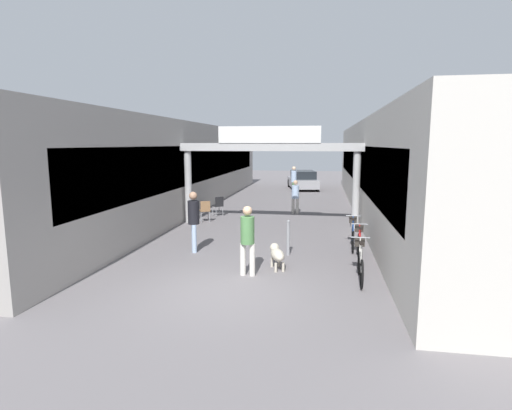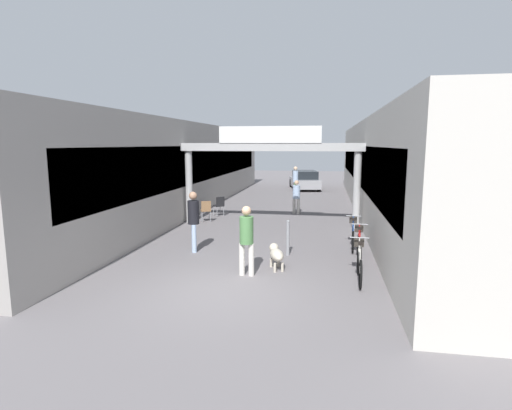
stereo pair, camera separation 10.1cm
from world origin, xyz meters
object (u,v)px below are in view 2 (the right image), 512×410
Objects in this scene: dog_on_leash at (276,254)px; cafe_chair_wood_nearer at (206,209)px; bicycle_silver_nearest at (359,262)px; bollard_post_metal at (288,237)px; pedestrian_with_dog at (247,236)px; pedestrian_carrying_crate at (296,195)px; bicycle_red_second at (359,245)px; cafe_chair_black_farther at (219,204)px; parked_car_silver at (305,180)px; pedestrian_elderly_walking at (295,179)px; bicycle_blue_third at (353,234)px; pedestrian_companion at (193,217)px.

cafe_chair_wood_nearer is at bearing 122.47° from dog_on_leash.
bollard_post_metal is (-1.89, 1.83, 0.10)m from bicycle_silver_nearest.
pedestrian_with_dog reaches higher than bollard_post_metal.
pedestrian_carrying_crate is 7.52m from bicycle_red_second.
bicycle_silver_nearest is 1.00× the size of bicycle_red_second.
cafe_chair_black_farther is (-3.36, -1.19, -0.35)m from pedestrian_carrying_crate.
parked_car_silver is (-0.17, 10.34, -0.25)m from pedestrian_carrying_crate.
bollard_post_metal is at bearing -86.51° from pedestrian_elderly_walking.
dog_on_leash is 7.94m from cafe_chair_black_farther.
cafe_chair_black_farther is at bearing 140.20° from bicycle_blue_third.
parked_car_silver is at bearing 88.87° from pedestrian_with_dog.
pedestrian_carrying_crate is 3.58m from cafe_chair_black_farther.
dog_on_leash is at bearing -97.88° from bollard_post_metal.
cafe_chair_wood_nearer is (-3.85, 4.46, 0.00)m from bollard_post_metal.
pedestrian_with_dog reaches higher than bicycle_silver_nearest.
dog_on_leash is 1.33m from bollard_post_metal.
pedestrian_companion reaches higher than bollard_post_metal.
bollard_post_metal is at bearing -148.12° from bicycle_blue_third.
bicycle_red_second is (2.30, -7.15, -0.45)m from pedestrian_carrying_crate.
pedestrian_elderly_walking reaches higher than cafe_chair_wood_nearer.
bollard_post_metal reaches higher than cafe_chair_wood_nearer.
parked_car_silver is at bearing 98.03° from bicycle_red_second.
parked_car_silver is at bearing 96.95° from bicycle_silver_nearest.
bicycle_red_second is 7.44m from cafe_chair_wood_nearer.
bollard_post_metal is (-1.93, -1.20, 0.10)m from bicycle_blue_third.
pedestrian_elderly_walking is at bearing 102.46° from bicycle_blue_third.
cafe_chair_black_farther is (-2.81, -7.85, -0.52)m from pedestrian_elderly_walking.
pedestrian_companion is 5.08m from bicycle_silver_nearest.
parked_car_silver is (0.38, 3.68, -0.42)m from pedestrian_elderly_walking.
pedestrian_companion reaches higher than pedestrian_with_dog.
pedestrian_elderly_walking is at bearing 94.76° from pedestrian_carrying_crate.
dog_on_leash is at bearing -151.67° from bicycle_red_second.
bicycle_red_second is 1.90× the size of cafe_chair_black_farther.
pedestrian_carrying_crate is at bearing 107.81° from bicycle_red_second.
pedestrian_with_dog is 0.95× the size of pedestrian_companion.
bicycle_red_second is (2.20, 1.18, 0.05)m from dog_on_leash.
cafe_chair_black_farther is (-2.81, 7.81, -0.46)m from pedestrian_with_dog.
pedestrian_companion is 2.08× the size of dog_on_leash.
bicycle_red_second is 1.00× the size of bicycle_blue_third.
bicycle_red_second is (0.13, 1.71, 0.00)m from bicycle_silver_nearest.
pedestrian_companion is 3.01m from dog_on_leash.
pedestrian_elderly_walking is at bearing 71.92° from cafe_chair_wood_nearer.
pedestrian_with_dog is at bearing -146.95° from bicycle_red_second.
cafe_chair_wood_nearer is 1.40m from cafe_chair_black_farther.
bollard_post_metal reaches higher than bicycle_blue_third.
pedestrian_elderly_walking is at bearing 99.95° from bicycle_silver_nearest.
cafe_chair_wood_nearer is at bearing 130.81° from bollard_post_metal.
pedestrian_companion is at bearing -165.16° from bicycle_blue_third.
cafe_chair_black_farther is at bearing 109.77° from pedestrian_with_dog.
pedestrian_companion is at bearing -97.79° from parked_car_silver.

